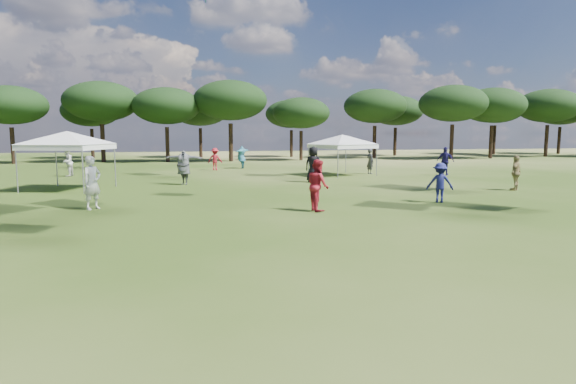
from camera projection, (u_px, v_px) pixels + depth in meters
name	position (u px, v px, depth m)	size (l,w,h in m)	color
tree_line	(218.00, 105.00, 47.88)	(108.78, 17.63, 7.77)	black
tent_left	(67.00, 134.00, 22.31)	(6.23, 6.23, 3.04)	gray
tent_right	(342.00, 137.00, 30.12)	(6.15, 6.15, 2.85)	gray
festival_crowd	(191.00, 167.00, 25.24)	(30.23, 22.02, 1.93)	navy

